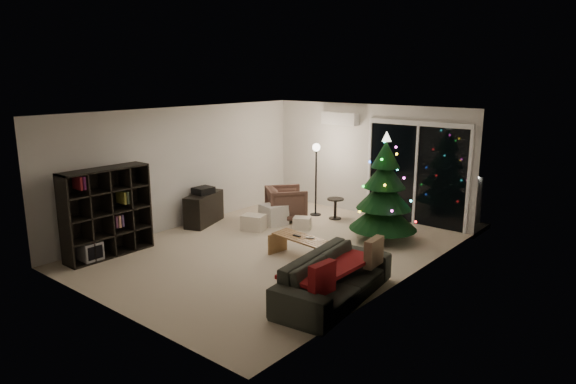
# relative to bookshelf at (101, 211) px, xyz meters

# --- Properties ---
(room) EXTENTS (6.50, 7.51, 2.60)m
(room) POSITION_rel_bookshelf_xyz_m (2.71, 3.55, 0.23)
(room) COLOR beige
(room) RESTS_ON ground
(bookshelf) EXTENTS (0.77, 1.62, 1.57)m
(bookshelf) POSITION_rel_bookshelf_xyz_m (0.00, 0.00, 0.00)
(bookshelf) COLOR black
(bookshelf) RESTS_ON floor
(media_cabinet) EXTENTS (0.74, 1.14, 0.66)m
(media_cabinet) POSITION_rel_bookshelf_xyz_m (0.00, 2.38, -0.45)
(media_cabinet) COLOR black
(media_cabinet) RESTS_ON floor
(stereo) EXTENTS (0.34, 0.40, 0.14)m
(stereo) POSITION_rel_bookshelf_xyz_m (0.00, 2.38, -0.05)
(stereo) COLOR black
(stereo) RESTS_ON media_cabinet
(armchair) EXTENTS (1.13, 1.13, 0.74)m
(armchair) POSITION_rel_bookshelf_xyz_m (1.17, 3.72, -0.41)
(armchair) COLOR brown
(armchair) RESTS_ON floor
(ottoman) EXTENTS (0.57, 0.57, 0.43)m
(ottoman) POSITION_rel_bookshelf_xyz_m (1.17, 3.31, -0.57)
(ottoman) COLOR white
(ottoman) RESTS_ON floor
(cardboard_box_a) EXTENTS (0.53, 0.47, 0.32)m
(cardboard_box_a) POSITION_rel_bookshelf_xyz_m (1.13, 2.72, -0.62)
(cardboard_box_a) COLOR silver
(cardboard_box_a) RESTS_ON floor
(cardboard_box_b) EXTENTS (0.44, 0.40, 0.25)m
(cardboard_box_b) POSITION_rel_bookshelf_xyz_m (1.85, 3.43, -0.66)
(cardboard_box_b) COLOR silver
(cardboard_box_b) RESTS_ON floor
(side_table) EXTENTS (0.40, 0.40, 0.46)m
(side_table) POSITION_rel_bookshelf_xyz_m (1.95, 4.49, -0.55)
(side_table) COLOR black
(side_table) RESTS_ON floor
(floor_lamp) EXTENTS (0.25, 0.25, 1.58)m
(floor_lamp) POSITION_rel_bookshelf_xyz_m (1.42, 4.47, 0.01)
(floor_lamp) COLOR black
(floor_lamp) RESTS_ON floor
(sofa) EXTENTS (1.11, 2.28, 0.64)m
(sofa) POSITION_rel_bookshelf_xyz_m (4.30, 1.05, -0.46)
(sofa) COLOR #262921
(sofa) RESTS_ON floor
(sofa_throw) EXTENTS (0.68, 1.58, 0.05)m
(sofa_throw) POSITION_rel_bookshelf_xyz_m (4.20, 1.05, -0.32)
(sofa_throw) COLOR maroon
(sofa_throw) RESTS_ON sofa
(cushion_a) EXTENTS (0.16, 0.43, 0.42)m
(cushion_a) POSITION_rel_bookshelf_xyz_m (4.55, 1.70, -0.20)
(cushion_a) COLOR #9B795E
(cushion_a) RESTS_ON sofa
(cushion_b) EXTENTS (0.16, 0.43, 0.42)m
(cushion_b) POSITION_rel_bookshelf_xyz_m (4.55, 0.40, -0.20)
(cushion_b) COLOR maroon
(cushion_b) RESTS_ON sofa
(coffee_table) EXTENTS (1.29, 0.59, 0.39)m
(coffee_table) POSITION_rel_bookshelf_xyz_m (2.99, 2.01, -0.59)
(coffee_table) COLOR #996F43
(coffee_table) RESTS_ON floor
(remote_a) EXTENTS (0.16, 0.05, 0.02)m
(remote_a) POSITION_rel_bookshelf_xyz_m (2.84, 2.01, -0.38)
(remote_a) COLOR black
(remote_a) RESTS_ON coffee_table
(remote_b) EXTENTS (0.15, 0.09, 0.02)m
(remote_b) POSITION_rel_bookshelf_xyz_m (3.09, 2.06, -0.38)
(remote_b) COLOR slate
(remote_b) RESTS_ON coffee_table
(christmas_tree) EXTENTS (1.50, 1.50, 2.11)m
(christmas_tree) POSITION_rel_bookshelf_xyz_m (3.51, 3.84, 0.27)
(christmas_tree) COLOR black
(christmas_tree) RESTS_ON floor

